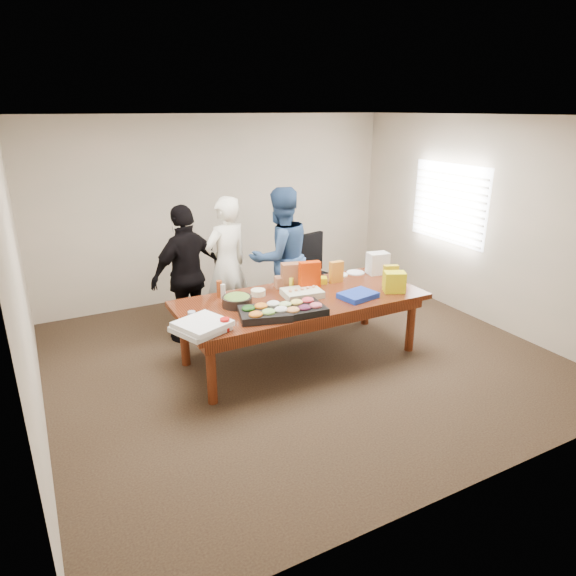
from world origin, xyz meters
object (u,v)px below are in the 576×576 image
office_chair (317,275)px  salad_bowl (237,301)px  person_right (280,257)px  sheet_cake (302,293)px  conference_table (301,328)px  person_center (227,265)px

office_chair → salad_bowl: size_ratio=3.19×
office_chair → person_right: bearing=-179.1°
sheet_cake → conference_table: bearing=-124.7°
person_right → office_chair: bearing=-171.1°
conference_table → person_right: bearing=75.7°
conference_table → salad_bowl: 0.86m
conference_table → person_center: (-0.44, 1.16, 0.51)m
conference_table → office_chair: office_chair is taller
person_center → person_right: 0.72m
person_center → sheet_cake: 1.22m
office_chair → person_right: (-0.67, -0.17, 0.40)m
conference_table → person_center: bearing=110.9°
person_center → sheet_cake: (0.47, -1.12, -0.09)m
conference_table → office_chair: size_ratio=2.69×
salad_bowl → conference_table: bearing=-7.6°
person_right → conference_table: bearing=70.1°
person_center → office_chair: bearing=165.6°
conference_table → salad_bowl: size_ratio=8.58×
salad_bowl → office_chair: bearing=33.6°
person_center → sheet_cake: bearing=96.1°
office_chair → salad_bowl: (-1.68, -1.11, 0.28)m
office_chair → person_center: person_center is taller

